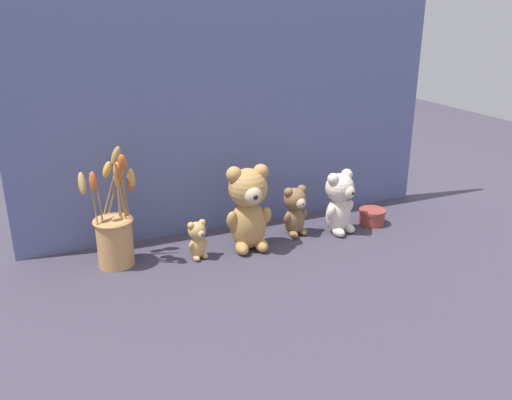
% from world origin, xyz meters
% --- Properties ---
extents(ground_plane, '(4.00, 4.00, 0.00)m').
position_xyz_m(ground_plane, '(0.00, 0.00, 0.00)').
color(ground_plane, '#3D3847').
extents(backdrop_wall, '(1.27, 0.02, 0.69)m').
position_xyz_m(backdrop_wall, '(0.00, 0.17, 0.35)').
color(backdrop_wall, slate).
rests_on(backdrop_wall, ground).
extents(teddy_bear_large, '(0.13, 0.12, 0.24)m').
position_xyz_m(teddy_bear_large, '(-0.04, -0.01, 0.13)').
color(teddy_bear_large, tan).
rests_on(teddy_bear_large, ground).
extents(teddy_bear_medium, '(0.11, 0.10, 0.19)m').
position_xyz_m(teddy_bear_medium, '(0.25, -0.01, 0.10)').
color(teddy_bear_medium, beige).
rests_on(teddy_bear_medium, ground).
extents(teddy_bear_small, '(0.08, 0.08, 0.15)m').
position_xyz_m(teddy_bear_small, '(0.13, 0.02, 0.08)').
color(teddy_bear_small, olive).
rests_on(teddy_bear_small, ground).
extents(teddy_bear_tiny, '(0.06, 0.05, 0.11)m').
position_xyz_m(teddy_bear_tiny, '(-0.18, -0.01, 0.06)').
color(teddy_bear_tiny, tan).
rests_on(teddy_bear_tiny, ground).
extents(flower_vase, '(0.14, 0.13, 0.31)m').
position_xyz_m(flower_vase, '(-0.39, 0.03, 0.10)').
color(flower_vase, tan).
rests_on(flower_vase, ground).
extents(decorative_tin_tall, '(0.08, 0.08, 0.05)m').
position_xyz_m(decorative_tin_tall, '(0.38, -0.00, 0.02)').
color(decorative_tin_tall, '#993D33').
rests_on(decorative_tin_tall, ground).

